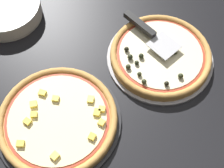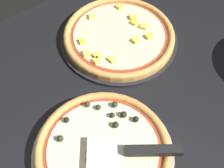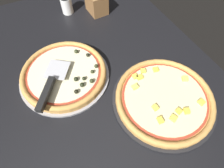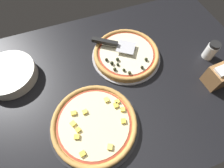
# 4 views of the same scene
# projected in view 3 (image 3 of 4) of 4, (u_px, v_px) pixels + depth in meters

# --- Properties ---
(ground_plane) EXTENTS (1.40, 0.97, 0.04)m
(ground_plane) POSITION_uv_depth(u_px,v_px,m) (99.00, 82.00, 0.72)
(ground_plane) COLOR black
(pizza_pan_front) EXTENTS (0.36, 0.36, 0.01)m
(pizza_pan_front) POSITION_uv_depth(u_px,v_px,m) (65.00, 76.00, 0.70)
(pizza_pan_front) COLOR #939399
(pizza_pan_front) RESTS_ON ground_plane
(pizza_front) EXTENTS (0.33, 0.33, 0.04)m
(pizza_front) POSITION_uv_depth(u_px,v_px,m) (64.00, 73.00, 0.69)
(pizza_front) COLOR #C68E47
(pizza_front) RESTS_ON pizza_pan_front
(pizza_pan_back) EXTENTS (0.38, 0.38, 0.01)m
(pizza_pan_back) POSITION_uv_depth(u_px,v_px,m) (163.00, 100.00, 0.65)
(pizza_pan_back) COLOR black
(pizza_pan_back) RESTS_ON ground_plane
(pizza_back) EXTENTS (0.35, 0.35, 0.03)m
(pizza_back) POSITION_uv_depth(u_px,v_px,m) (164.00, 98.00, 0.63)
(pizza_back) COLOR #C68E47
(pizza_back) RESTS_ON pizza_pan_back
(serving_spatula) EXTENTS (0.21, 0.17, 0.02)m
(serving_spatula) POSITION_uv_depth(u_px,v_px,m) (49.00, 88.00, 0.61)
(serving_spatula) COLOR #B7B7BC
(serving_spatula) RESTS_ON pizza_front
(parmesan_shaker) EXTENTS (0.06, 0.06, 0.09)m
(parmesan_shaker) POSITION_uv_depth(u_px,v_px,m) (66.00, 4.00, 0.90)
(parmesan_shaker) COLOR white
(parmesan_shaker) RESTS_ON ground_plane
(napkin_holder) EXTENTS (0.12, 0.09, 0.11)m
(napkin_holder) POSITION_uv_depth(u_px,v_px,m) (96.00, 2.00, 0.90)
(napkin_holder) COLOR olive
(napkin_holder) RESTS_ON ground_plane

